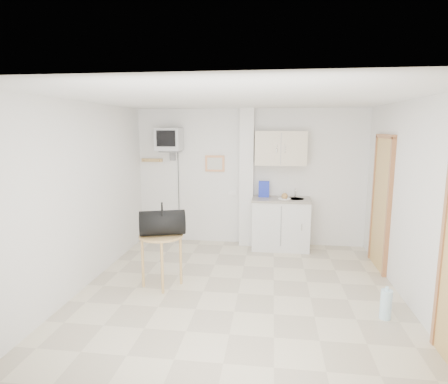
# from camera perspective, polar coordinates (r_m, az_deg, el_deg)

# --- Properties ---
(ground) EXTENTS (4.50, 4.50, 0.00)m
(ground) POSITION_cam_1_polar(r_m,az_deg,el_deg) (5.11, 2.16, -15.19)
(ground) COLOR beige
(ground) RESTS_ON ground
(room_envelope) EXTENTS (4.24, 4.54, 2.55)m
(room_envelope) POSITION_cam_1_polar(r_m,az_deg,el_deg) (4.75, 5.27, 2.25)
(room_envelope) COLOR white
(room_envelope) RESTS_ON ground
(kitchenette) EXTENTS (1.03, 0.58, 2.10)m
(kitchenette) POSITION_cam_1_polar(r_m,az_deg,el_deg) (6.76, 8.63, -1.88)
(kitchenette) COLOR silver
(kitchenette) RESTS_ON ground
(crt_television) EXTENTS (0.44, 0.45, 2.15)m
(crt_television) POSITION_cam_1_polar(r_m,az_deg,el_deg) (6.90, -8.33, 7.84)
(crt_television) COLOR slate
(crt_television) RESTS_ON ground
(round_table) EXTENTS (0.60, 0.60, 0.73)m
(round_table) POSITION_cam_1_polar(r_m,az_deg,el_deg) (5.20, -9.53, -7.56)
(round_table) COLOR #A47C45
(round_table) RESTS_ON ground
(duffel_bag) EXTENTS (0.68, 0.50, 0.45)m
(duffel_bag) POSITION_cam_1_polar(r_m,az_deg,el_deg) (5.11, -9.37, -4.62)
(duffel_bag) COLOR black
(duffel_bag) RESTS_ON round_table
(water_bottle) EXTENTS (0.13, 0.13, 0.38)m
(water_bottle) POSITION_cam_1_polar(r_m,az_deg,el_deg) (4.81, 23.44, -15.43)
(water_bottle) COLOR #BDE7F8
(water_bottle) RESTS_ON ground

